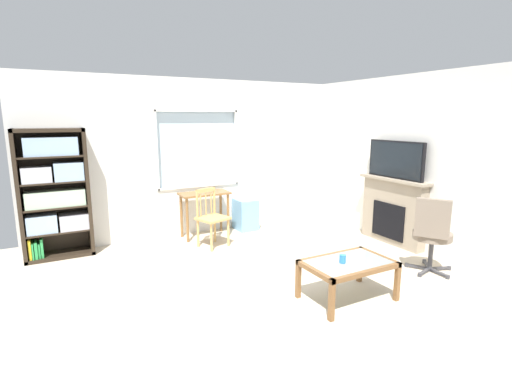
{
  "coord_description": "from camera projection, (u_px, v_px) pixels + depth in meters",
  "views": [
    {
      "loc": [
        -2.15,
        -3.75,
        1.97
      ],
      "look_at": [
        0.17,
        0.54,
        1.02
      ],
      "focal_mm": 26.94,
      "sensor_mm": 36.0,
      "label": 1
    }
  ],
  "objects": [
    {
      "name": "office_chair",
      "position": [
        432.0,
        232.0,
        4.84
      ],
      "size": [
        0.61,
        0.57,
        1.0
      ],
      "color": "#7A6B5B",
      "rests_on": "ground"
    },
    {
      "name": "wooden_chair",
      "position": [
        211.0,
        217.0,
        5.91
      ],
      "size": [
        0.52,
        0.51,
        0.9
      ],
      "color": "tan",
      "rests_on": "ground"
    },
    {
      "name": "sippy_cup",
      "position": [
        343.0,
        259.0,
        4.11
      ],
      "size": [
        0.07,
        0.07,
        0.09
      ],
      "primitive_type": "cylinder",
      "color": "#337FD6",
      "rests_on": "coffee_table"
    },
    {
      "name": "coffee_table",
      "position": [
        348.0,
        267.0,
        4.17
      ],
      "size": [
        0.96,
        0.62,
        0.44
      ],
      "color": "#8C9E99",
      "rests_on": "ground"
    },
    {
      "name": "plastic_drawer_unit",
      "position": [
        246.0,
        214.0,
        6.84
      ],
      "size": [
        0.35,
        0.4,
        0.55
      ],
      "primitive_type": "cube",
      "color": "#72ADDB",
      "rests_on": "ground"
    },
    {
      "name": "fireplace",
      "position": [
        393.0,
        211.0,
        6.05
      ],
      "size": [
        0.26,
        1.23,
        1.05
      ],
      "color": "gray",
      "rests_on": "ground"
    },
    {
      "name": "ground",
      "position": [
        265.0,
        285.0,
        4.62
      ],
      "size": [
        6.29,
        5.96,
        0.02
      ],
      "primitive_type": "cube",
      "color": "beige"
    },
    {
      "name": "desk_under_window",
      "position": [
        205.0,
        201.0,
        6.37
      ],
      "size": [
        0.81,
        0.41,
        0.75
      ],
      "color": "brown",
      "rests_on": "ground"
    },
    {
      "name": "tv",
      "position": [
        396.0,
        160.0,
        5.88
      ],
      "size": [
        0.06,
        1.03,
        0.58
      ],
      "color": "black",
      "rests_on": "fireplace"
    },
    {
      "name": "wall_back_with_window",
      "position": [
        192.0,
        159.0,
        6.51
      ],
      "size": [
        5.29,
        0.15,
        2.6
      ],
      "color": "silver",
      "rests_on": "ground"
    },
    {
      "name": "bookshelf",
      "position": [
        54.0,
        191.0,
        5.37
      ],
      "size": [
        0.9,
        0.38,
        1.83
      ],
      "color": "#2D2319",
      "rests_on": "ground"
    },
    {
      "name": "wall_right",
      "position": [
        425.0,
        164.0,
        5.63
      ],
      "size": [
        0.12,
        5.16,
        2.6
      ],
      "primitive_type": "cube",
      "color": "silver",
      "rests_on": "ground"
    }
  ]
}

